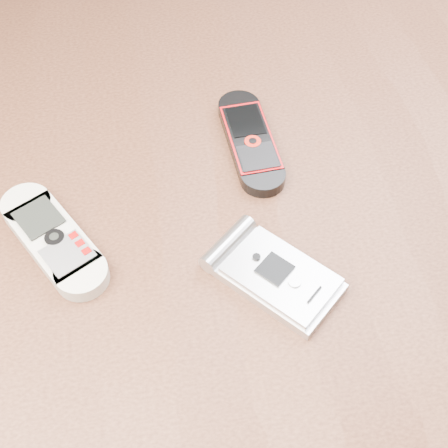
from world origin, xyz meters
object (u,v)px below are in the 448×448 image
Objects in this scene: nokia_white at (53,239)px; motorola_razr at (277,276)px; nokia_black_red at (250,140)px; table at (219,293)px.

nokia_white is 0.19m from motorola_razr.
nokia_white is 1.21× the size of motorola_razr.
nokia_white reaches higher than nokia_black_red.
nokia_black_red reaches higher than table.
table is 0.18m from nokia_white.
motorola_razr reaches higher than nokia_white.
nokia_white is at bearing 176.05° from table.
motorola_razr is (0.18, -0.07, 0.00)m from nokia_white.
motorola_razr is (-0.01, -0.16, 0.00)m from nokia_black_red.
table is at bearing -33.88° from nokia_white.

